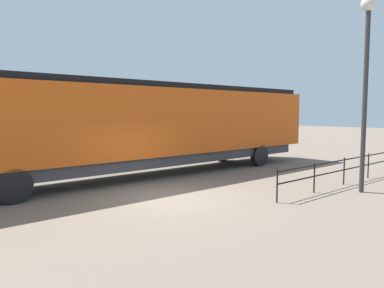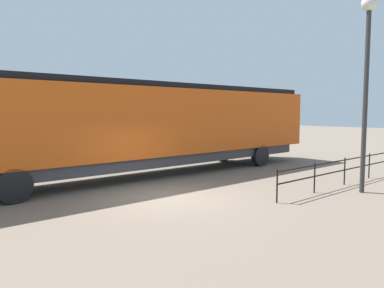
{
  "view_description": "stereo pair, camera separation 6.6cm",
  "coord_description": "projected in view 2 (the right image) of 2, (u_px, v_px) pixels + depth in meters",
  "views": [
    {
      "loc": [
        9.36,
        -7.25,
        2.82
      ],
      "look_at": [
        0.18,
        0.82,
        1.75
      ],
      "focal_mm": 34.37,
      "sensor_mm": 36.0,
      "label": 1
    },
    {
      "loc": [
        9.4,
        -7.2,
        2.82
      ],
      "look_at": [
        0.18,
        0.82,
        1.75
      ],
      "focal_mm": 34.37,
      "sensor_mm": 36.0,
      "label": 2
    }
  ],
  "objects": [
    {
      "name": "ground_plane",
      "position": [
        169.0,
        198.0,
        12.02
      ],
      "size": [
        120.0,
        120.0,
        0.0
      ],
      "primitive_type": "plane",
      "color": "#756656"
    },
    {
      "name": "locomotive",
      "position": [
        159.0,
        124.0,
        16.37
      ],
      "size": [
        2.99,
        18.7,
        4.05
      ],
      "color": "#D15114",
      "rests_on": "ground_plane"
    },
    {
      "name": "lamp_post",
      "position": [
        367.0,
        57.0,
        12.48
      ],
      "size": [
        0.52,
        0.52,
        6.72
      ],
      "color": "#2D2D2D",
      "rests_on": "ground_plane"
    },
    {
      "name": "platform_fence",
      "position": [
        345.0,
        167.0,
        14.18
      ],
      "size": [
        0.05,
        8.72,
        1.06
      ],
      "color": "black",
      "rests_on": "ground_plane"
    }
  ]
}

